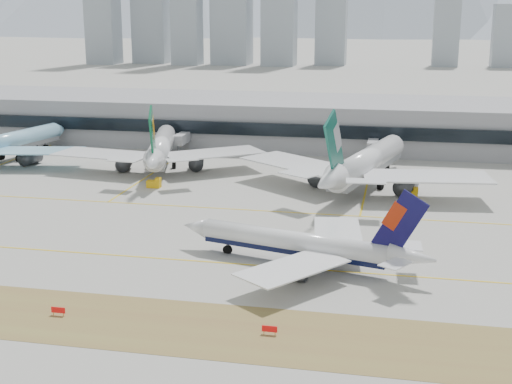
% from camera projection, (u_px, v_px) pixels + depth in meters
% --- Properties ---
extents(ground, '(3000.00, 3000.00, 0.00)m').
position_uv_depth(ground, '(212.00, 253.00, 133.79)').
color(ground, '#9B9891').
rests_on(ground, ground).
extents(taxiing_airliner, '(47.72, 40.75, 16.28)m').
position_uv_depth(taxiing_airliner, '(302.00, 245.00, 126.12)').
color(taxiing_airliner, white).
rests_on(taxiing_airliner, ground).
extents(widebody_korean, '(55.50, 55.11, 20.19)m').
position_uv_depth(widebody_korean, '(7.00, 144.00, 212.62)').
color(widebody_korean, '#8CC6E5').
rests_on(widebody_korean, ground).
extents(widebody_eva, '(58.39, 58.25, 21.46)m').
position_uv_depth(widebody_eva, '(160.00, 149.00, 202.15)').
color(widebody_eva, white).
rests_on(widebody_eva, ground).
extents(widebody_cathay, '(63.92, 63.82, 23.54)m').
position_uv_depth(widebody_cathay, '(365.00, 165.00, 179.92)').
color(widebody_cathay, white).
rests_on(widebody_cathay, ground).
extents(terminal, '(280.00, 43.10, 15.00)m').
position_uv_depth(terminal, '(300.00, 121.00, 240.85)').
color(terminal, gray).
rests_on(terminal, ground).
extents(hold_sign_left, '(2.20, 0.15, 1.35)m').
position_uv_depth(hold_sign_left, '(58.00, 310.00, 106.17)').
color(hold_sign_left, red).
rests_on(hold_sign_left, ground).
extents(hold_sign_right, '(2.20, 0.15, 1.35)m').
position_uv_depth(hold_sign_right, '(270.00, 329.00, 99.92)').
color(hold_sign_right, red).
rests_on(hold_sign_right, ground).
extents(gse_b, '(3.55, 2.00, 2.60)m').
position_uv_depth(gse_b, '(154.00, 183.00, 182.38)').
color(gse_b, '#FEBA0D').
rests_on(gse_b, ground).
extents(gse_c, '(3.55, 2.00, 2.60)m').
position_uv_depth(gse_c, '(411.00, 193.00, 172.65)').
color(gse_c, '#FEBA0D').
rests_on(gse_c, ground).
extents(city_skyline, '(342.00, 49.80, 140.00)m').
position_uv_depth(city_skyline, '(229.00, 2.00, 572.24)').
color(city_skyline, '#8F9AA3').
rests_on(city_skyline, ground).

